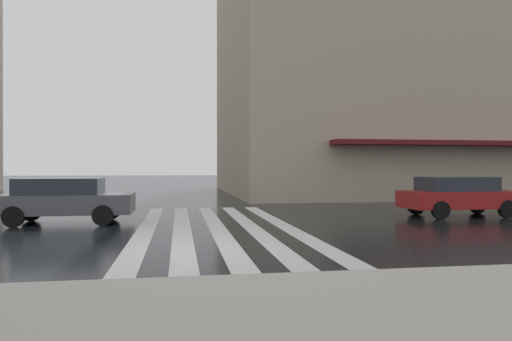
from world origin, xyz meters
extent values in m
plane|color=black|center=(0.00, 0.00, 0.00)|extent=(220.00, 220.00, 0.00)
cube|color=silver|center=(4.00, -3.05, 0.00)|extent=(13.00, 0.50, 0.01)
cube|color=silver|center=(4.00, -2.05, 0.00)|extent=(13.00, 0.50, 0.01)
cube|color=silver|center=(4.00, -1.05, 0.00)|extent=(13.00, 0.50, 0.01)
cube|color=silver|center=(4.00, -0.05, 0.00)|extent=(13.00, 0.50, 0.01)
cube|color=silver|center=(4.00, 0.95, 0.00)|extent=(13.00, 0.50, 0.01)
cube|color=tan|center=(22.49, -16.70, 8.74)|extent=(19.99, 26.73, 17.47)
cube|color=#591419|center=(11.90, -16.70, 3.00)|extent=(1.20, 18.71, 0.24)
cube|color=maroon|center=(5.50, -9.92, 0.61)|extent=(1.75, 4.10, 0.60)
cube|color=#232833|center=(5.50, -9.77, 1.16)|extent=(1.54, 2.46, 0.50)
cylinder|color=black|center=(6.33, -11.17, 0.31)|extent=(0.20, 0.62, 0.62)
cylinder|color=black|center=(4.67, -11.17, 0.31)|extent=(0.20, 0.62, 0.62)
cylinder|color=black|center=(6.33, -8.67, 0.31)|extent=(0.20, 0.62, 0.62)
cylinder|color=black|center=(4.67, -8.67, 0.31)|extent=(0.20, 0.62, 0.62)
cube|color=#4C4C51|center=(5.50, 3.53, 0.61)|extent=(1.75, 4.10, 0.60)
cube|color=#232833|center=(5.50, 3.68, 1.16)|extent=(1.54, 2.46, 0.50)
cylinder|color=black|center=(6.33, 2.28, 0.31)|extent=(0.20, 0.62, 0.62)
cylinder|color=black|center=(4.67, 2.28, 0.31)|extent=(0.20, 0.62, 0.62)
cylinder|color=black|center=(6.33, 4.78, 0.31)|extent=(0.20, 0.62, 0.62)
cylinder|color=black|center=(4.67, 4.78, 0.31)|extent=(0.20, 0.62, 0.62)
camera|label=1|loc=(-9.83, 0.02, 1.71)|focal=32.80mm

